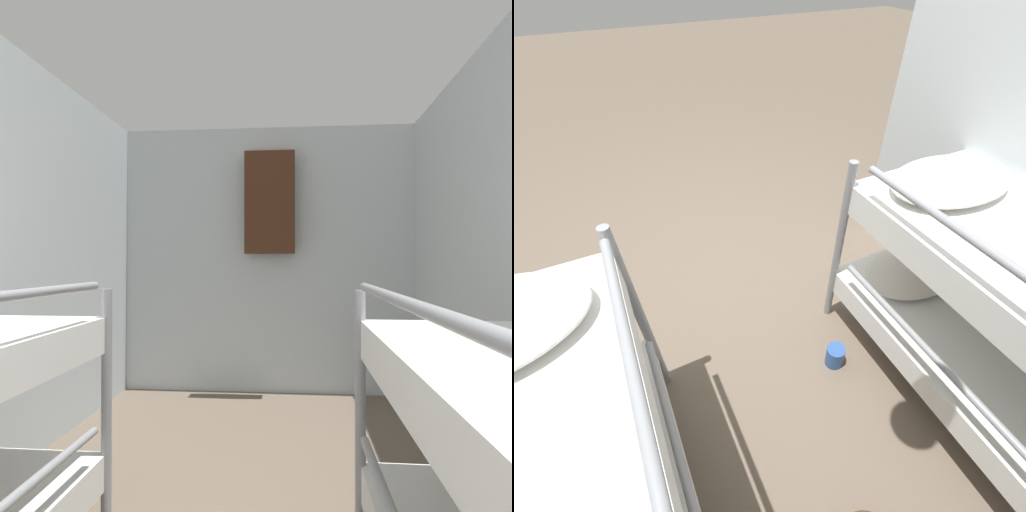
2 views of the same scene
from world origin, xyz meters
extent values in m
plane|color=#6B5B4C|center=(0.00, 0.00, 0.00)|extent=(20.00, 20.00, 0.00)
cylinder|color=gray|center=(-0.53, 0.57, 0.54)|extent=(0.04, 0.04, 1.07)
cube|color=white|center=(-0.92, 1.46, 0.30)|extent=(0.78, 1.83, 0.15)
ellipsoid|color=silver|center=(-0.92, 0.79, 0.42)|extent=(0.62, 0.40, 0.09)
cylinder|color=gray|center=(-0.53, 1.46, 0.51)|extent=(0.03, 1.55, 0.03)
ellipsoid|color=silver|center=(-0.92, 0.79, 1.00)|extent=(0.62, 0.40, 0.09)
cylinder|color=gray|center=(0.53, 0.57, 0.54)|extent=(0.04, 0.04, 1.07)
ellipsoid|color=silver|center=(0.92, 0.79, 0.42)|extent=(0.62, 0.40, 0.09)
cylinder|color=#2D569E|center=(-0.36, 0.90, 0.07)|extent=(0.10, 0.10, 0.14)
camera|label=1|loc=(0.28, 0.49, 1.19)|focal=32.00mm
camera|label=2|loc=(0.42, 1.65, 1.80)|focal=24.00mm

